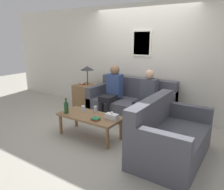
{
  "coord_description": "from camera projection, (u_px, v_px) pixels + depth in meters",
  "views": [
    {
      "loc": [
        2.29,
        -3.74,
        1.84
      ],
      "look_at": [
        -0.09,
        -0.14,
        0.69
      ],
      "focal_mm": 35.0,
      "sensor_mm": 36.0,
      "label": 1
    }
  ],
  "objects": [
    {
      "name": "coffee_table",
      "position": [
        90.0,
        118.0,
        4.09
      ],
      "size": [
        1.22,
        0.56,
        0.43
      ],
      "color": "olive",
      "rests_on": "ground_plane"
    },
    {
      "name": "soda_can",
      "position": [
        95.0,
        109.0,
        4.22
      ],
      "size": [
        0.07,
        0.07,
        0.12
      ],
      "color": "#BCBCC1",
      "rests_on": "coffee_table"
    },
    {
      "name": "side_table_with_lamp",
      "position": [
        86.0,
        95.0,
        5.63
      ],
      "size": [
        0.51,
        0.51,
        1.14
      ],
      "color": "olive",
      "rests_on": "ground_plane"
    },
    {
      "name": "couch_main",
      "position": [
        131.0,
        105.0,
        5.06
      ],
      "size": [
        1.91,
        0.91,
        0.91
      ],
      "color": "#4C4C56",
      "rests_on": "ground_plane"
    },
    {
      "name": "ground_plane",
      "position": [
        119.0,
        125.0,
        4.7
      ],
      "size": [
        16.0,
        16.0,
        0.0
      ],
      "primitive_type": "plane",
      "color": "#ADA899"
    },
    {
      "name": "couch_side",
      "position": [
        168.0,
        138.0,
        3.4
      ],
      "size": [
        0.91,
        1.47,
        0.91
      ],
      "rotation": [
        0.0,
        0.0,
        1.57
      ],
      "color": "#4C4C56",
      "rests_on": "ground_plane"
    },
    {
      "name": "book_stack",
      "position": [
        96.0,
        119.0,
        3.83
      ],
      "size": [
        0.16,
        0.12,
        0.04
      ],
      "color": "red",
      "rests_on": "coffee_table"
    },
    {
      "name": "tissue_box",
      "position": [
        112.0,
        116.0,
        3.86
      ],
      "size": [
        0.23,
        0.12,
        0.15
      ],
      "color": "silver",
      "rests_on": "coffee_table"
    },
    {
      "name": "person_left",
      "position": [
        112.0,
        90.0,
        5.01
      ],
      "size": [
        0.34,
        0.63,
        1.23
      ],
      "color": "black",
      "rests_on": "ground_plane"
    },
    {
      "name": "wine_bottle",
      "position": [
        66.0,
        107.0,
        4.16
      ],
      "size": [
        0.08,
        0.08,
        0.3
      ],
      "color": "#19421E",
      "rests_on": "coffee_table"
    },
    {
      "name": "wall_back",
      "position": [
        142.0,
        60.0,
        5.19
      ],
      "size": [
        9.0,
        0.08,
        2.6
      ],
      "color": "silver",
      "rests_on": "ground_plane"
    },
    {
      "name": "person_right",
      "position": [
        146.0,
        96.0,
        4.61
      ],
      "size": [
        0.34,
        0.64,
        1.18
      ],
      "color": "black",
      "rests_on": "ground_plane"
    },
    {
      "name": "drinking_glass",
      "position": [
        83.0,
        109.0,
        4.26
      ],
      "size": [
        0.07,
        0.07,
        0.11
      ],
      "color": "silver",
      "rests_on": "coffee_table"
    }
  ]
}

